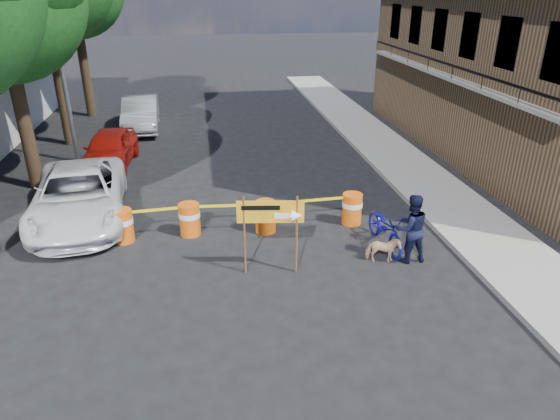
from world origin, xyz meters
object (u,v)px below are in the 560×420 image
object	(u,v)px
pedestrian	(411,228)
bicycle	(387,211)
sedan_red	(110,149)
sedan_silver	(141,113)
barrel_far_left	(122,225)
dog	(383,250)
detour_sign	(280,218)
barrel_far_right	(352,208)
barrel_mid_left	(190,219)
suv_white	(79,196)
barrel_mid_right	(265,216)

from	to	relation	value
pedestrian	bicycle	xyz separation A→B (m)	(-0.33, 0.79, 0.14)
sedan_red	sedan_silver	xyz separation A→B (m)	(0.65, 5.18, 0.06)
barrel_far_left	bicycle	bearing A→B (deg)	-11.40
dog	sedan_silver	xyz separation A→B (m)	(-6.99, 13.58, 0.39)
sedan_silver	detour_sign	bearing A→B (deg)	-74.77
dog	bicycle	bearing A→B (deg)	-10.75
barrel_far_right	barrel_far_left	bearing A→B (deg)	-179.14
pedestrian	sedan_red	distance (m)	11.81
detour_sign	dog	size ratio (longest dim) A/B	2.42
pedestrian	sedan_silver	xyz separation A→B (m)	(-7.65, 13.58, -0.14)
barrel_mid_left	sedan_silver	world-z (taller)	sedan_silver
detour_sign	suv_white	size ratio (longest dim) A/B	0.36
barrel_mid_left	barrel_far_right	xyz separation A→B (m)	(4.55, -0.02, 0.00)
detour_sign	sedan_red	xyz separation A→B (m)	(-5.07, 8.47, -0.77)
barrel_mid_left	sedan_red	size ratio (longest dim) A/B	0.23
barrel_mid_left	barrel_far_right	world-z (taller)	same
barrel_far_right	bicycle	bearing A→B (deg)	-72.50
barrel_far_right	detour_sign	world-z (taller)	detour_sign
sedan_silver	suv_white	bearing A→B (deg)	-97.39
suv_white	pedestrian	bearing A→B (deg)	-30.12
bicycle	sedan_red	xyz separation A→B (m)	(-7.97, 7.62, -0.35)
detour_sign	sedan_red	bearing A→B (deg)	128.93
barrel_far_right	sedan_silver	distance (m)	13.26
barrel_mid_left	detour_sign	world-z (taller)	detour_sign
pedestrian	dog	size ratio (longest dim) A/B	2.17
barrel_mid_right	barrel_far_right	distance (m)	2.50
pedestrian	sedan_red	bearing A→B (deg)	-47.26
barrel_mid_right	barrel_far_right	bearing A→B (deg)	3.01
dog	suv_white	xyz separation A→B (m)	(-7.80, 3.72, 0.41)
barrel_mid_left	detour_sign	xyz separation A→B (m)	(2.11, -2.34, 0.98)
pedestrian	dog	bearing A→B (deg)	-1.90
barrel_far_right	pedestrian	xyz separation A→B (m)	(0.79, -2.25, 0.41)
sedan_silver	bicycle	bearing A→B (deg)	-62.91
suv_white	sedan_red	bearing A→B (deg)	81.60
pedestrian	suv_white	size ratio (longest dim) A/B	0.33
pedestrian	suv_white	distance (m)	9.24
sedan_red	barrel_far_right	bearing A→B (deg)	-34.99
sedan_silver	barrel_far_left	bearing A→B (deg)	-89.90
suv_white	dog	bearing A→B (deg)	-31.88
barrel_mid_left	dog	size ratio (longest dim) A/B	1.11
barrel_far_left	sedan_silver	world-z (taller)	sedan_silver
barrel_far_right	suv_white	world-z (taller)	suv_white
barrel_far_right	suv_white	xyz separation A→B (m)	(-7.68, 1.47, 0.28)
sedan_red	barrel_mid_right	bearing A→B (deg)	-47.08
detour_sign	sedan_silver	size ratio (longest dim) A/B	0.44
dog	sedan_silver	distance (m)	15.28
barrel_far_left	bicycle	world-z (taller)	bicycle
dog	suv_white	size ratio (longest dim) A/B	0.15
barrel_far_left	barrel_mid_left	size ratio (longest dim) A/B	1.00
barrel_far_right	pedestrian	bearing A→B (deg)	-70.72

